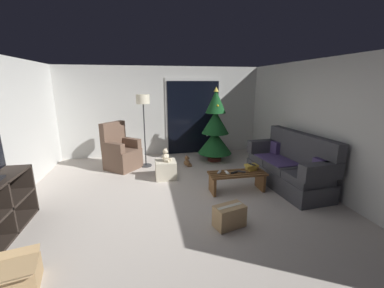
{
  "coord_description": "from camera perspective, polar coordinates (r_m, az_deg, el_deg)",
  "views": [
    {
      "loc": [
        -0.51,
        -3.93,
        2.04
      ],
      "look_at": [
        0.4,
        0.7,
        0.85
      ],
      "focal_mm": 22.6,
      "sensor_mm": 36.0,
      "label": 1
    }
  ],
  "objects": [
    {
      "name": "cell_phone",
      "position": [
        4.89,
        13.99,
        -4.69
      ],
      "size": [
        0.12,
        0.16,
        0.01
      ],
      "primitive_type": "cube",
      "rotation": [
        0.0,
        0.0,
        0.4
      ],
      "color": "black",
      "rests_on": "book_stack"
    },
    {
      "name": "christmas_tree",
      "position": [
        6.39,
        5.5,
        3.51
      ],
      "size": [
        0.9,
        0.9,
        1.95
      ],
      "color": "#4C1E19",
      "rests_on": "ground"
    },
    {
      "name": "teddy_bear_cream",
      "position": [
        5.26,
        -6.21,
        -2.79
      ],
      "size": [
        0.22,
        0.21,
        0.29
      ],
      "color": "beige",
      "rests_on": "ottoman"
    },
    {
      "name": "cardboard_box_open_near_shelf",
      "position": [
        3.33,
        -36.57,
        -24.08
      ],
      "size": [
        0.54,
        0.61,
        0.29
      ],
      "color": "tan",
      "rests_on": "ground"
    },
    {
      "name": "remote_graphite",
      "position": [
        4.76,
        11.59,
        -6.38
      ],
      "size": [
        0.15,
        0.13,
        0.02
      ],
      "primitive_type": "cube",
      "rotation": [
        0.0,
        0.0,
        0.94
      ],
      "color": "#333338",
      "rests_on": "coffee_table"
    },
    {
      "name": "remote_silver",
      "position": [
        4.67,
        6.45,
        -6.58
      ],
      "size": [
        0.12,
        0.15,
        0.02
      ],
      "primitive_type": "cube",
      "rotation": [
        0.0,
        0.0,
        2.55
      ],
      "color": "#ADADB2",
      "rests_on": "coffee_table"
    },
    {
      "name": "patio_door_glass",
      "position": [
        7.11,
        0.29,
        6.15
      ],
      "size": [
        1.5,
        0.02,
        2.1
      ],
      "primitive_type": "cube",
      "color": "black",
      "rests_on": "ground"
    },
    {
      "name": "couch",
      "position": [
        5.28,
        22.02,
        -5.0
      ],
      "size": [
        0.92,
        1.99,
        1.08
      ],
      "color": "#3D3D42",
      "rests_on": "ground"
    },
    {
      "name": "book_stack",
      "position": [
        4.9,
        13.8,
        -5.29
      ],
      "size": [
        0.26,
        0.19,
        0.11
      ],
      "color": "#B79333",
      "rests_on": "coffee_table"
    },
    {
      "name": "patio_door_frame",
      "position": [
        7.12,
        0.26,
        6.57
      ],
      "size": [
        1.6,
        0.02,
        2.2
      ],
      "primitive_type": "cube",
      "color": "silver",
      "rests_on": "ground"
    },
    {
      "name": "floor_lamp",
      "position": [
        5.95,
        -11.42,
        8.73
      ],
      "size": [
        0.32,
        0.32,
        1.78
      ],
      "color": "#2D2D30",
      "rests_on": "ground"
    },
    {
      "name": "wall_right",
      "position": [
        5.24,
        29.2,
        3.68
      ],
      "size": [
        0.12,
        6.0,
        2.5
      ],
      "primitive_type": "cube",
      "color": "silver",
      "rests_on": "ground"
    },
    {
      "name": "teddy_bear_chestnut_by_tree",
      "position": [
        6.09,
        -1.14,
        -4.22
      ],
      "size": [
        0.19,
        0.2,
        0.29
      ],
      "color": "brown",
      "rests_on": "ground"
    },
    {
      "name": "cardboard_box_taped_mid_floor",
      "position": [
        3.71,
        8.81,
        -16.45
      ],
      "size": [
        0.49,
        0.36,
        0.33
      ],
      "color": "tan",
      "rests_on": "ground"
    },
    {
      "name": "ottoman",
      "position": [
        5.37,
        -6.22,
        -6.01
      ],
      "size": [
        0.44,
        0.44,
        0.39
      ],
      "primitive_type": "cube",
      "color": "beige",
      "rests_on": "ground"
    },
    {
      "name": "remote_black",
      "position": [
        4.69,
        9.96,
        -6.64
      ],
      "size": [
        0.16,
        0.11,
        0.02
      ],
      "primitive_type": "cube",
      "rotation": [
        0.0,
        0.0,
        5.17
      ],
      "color": "black",
      "rests_on": "coffee_table"
    },
    {
      "name": "remote_white",
      "position": [
        4.67,
        8.24,
        -6.65
      ],
      "size": [
        0.05,
        0.16,
        0.02
      ],
      "primitive_type": "cube",
      "rotation": [
        0.0,
        0.0,
        0.03
      ],
      "color": "silver",
      "rests_on": "coffee_table"
    },
    {
      "name": "ground_plane",
      "position": [
        4.45,
        -3.4,
        -13.12
      ],
      "size": [
        7.0,
        7.0,
        0.0
      ],
      "primitive_type": "plane",
      "color": "#BCB2A8"
    },
    {
      "name": "armchair",
      "position": [
        6.14,
        -16.45,
        -1.92
      ],
      "size": [
        0.97,
        0.97,
        1.13
      ],
      "color": "brown",
      "rests_on": "ground"
    },
    {
      "name": "wall_back",
      "position": [
        7.05,
        -6.98,
        7.62
      ],
      "size": [
        5.72,
        0.12,
        2.5
      ],
      "primitive_type": "cube",
      "color": "silver",
      "rests_on": "ground"
    },
    {
      "name": "coffee_table",
      "position": [
        4.77,
        10.58,
        -8.05
      ],
      "size": [
        1.1,
        0.4,
        0.38
      ],
      "color": "brown",
      "rests_on": "ground"
    }
  ]
}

